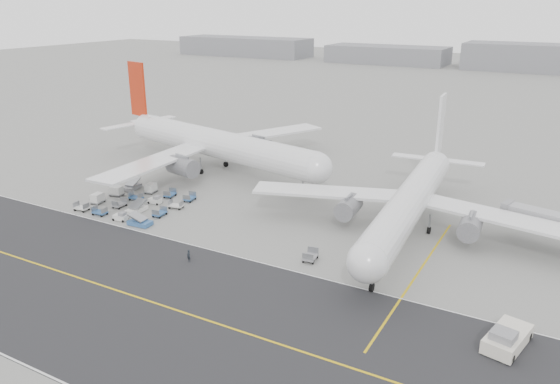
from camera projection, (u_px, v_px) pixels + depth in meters
The scene contains 10 objects.
ground at pixel (215, 243), 83.87m from camera, with size 700.00×700.00×0.00m, color gray.
taxiway at pixel (163, 306), 66.73m from camera, with size 220.00×59.00×0.03m.
horizon_buildings at pixel (553, 72), 284.57m from camera, with size 520.00×28.00×28.00m, color gray, non-canonical shape.
airliner_a at pixel (214, 143), 117.72m from camera, with size 61.74×60.43×21.58m.
airliner_b at pixel (411, 200), 86.69m from camera, with size 53.38×54.12×18.66m.
pushback_tug at pixel (507, 338), 58.47m from camera, with size 4.69×9.17×2.58m.
jet_bridge at pixel (552, 223), 81.32m from camera, with size 15.17×5.96×5.66m.
gse_cluster at pixel (137, 206), 99.37m from camera, with size 21.69×20.91×1.95m, color gray, non-canonical shape.
stray_dolly at pixel (310, 260), 78.36m from camera, with size 1.66×2.70×1.66m, color silver, non-canonical shape.
ground_crew_a at pixel (189, 256), 77.77m from camera, with size 0.66×0.43×1.81m, color black.
Camera 1 is at (45.88, -62.02, 35.27)m, focal length 35.00 mm.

